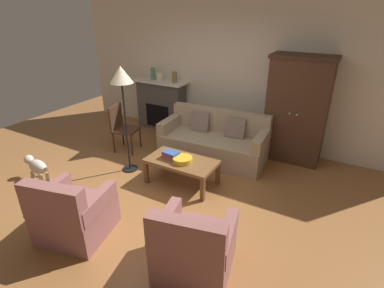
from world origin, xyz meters
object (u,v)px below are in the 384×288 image
armchair_near_left (73,214)px  side_chair_wooden (122,125)px  couch (214,142)px  coffee_table (182,163)px  fireplace (162,104)px  mantel_vase_bronze (175,77)px  floor_lamp (122,81)px  mantel_vase_cream (160,77)px  book_stack (171,155)px  armchair_near_right (194,248)px  fruit_bowl (183,160)px  dog (37,166)px  mantel_vase_jade (153,74)px  armoire (297,110)px

armchair_near_left → side_chair_wooden: side_chair_wooden is taller
couch → coffee_table: bearing=-92.7°
fireplace → mantel_vase_bronze: bearing=-2.7°
couch → coffee_table: couch is taller
floor_lamp → mantel_vase_cream: bearing=108.3°
floor_lamp → book_stack: bearing=2.3°
armchair_near_right → coffee_table: bearing=125.4°
fireplace → floor_lamp: 2.22m
fruit_bowl → armchair_near_left: (-0.56, -1.64, -0.14)m
armchair_near_right → fruit_bowl: bearing=125.0°
coffee_table → side_chair_wooden: 1.74m
mantel_vase_bronze → dog: mantel_vase_bronze is taller
book_stack → mantel_vase_jade: (-1.65, 1.84, 0.77)m
armchair_near_right → floor_lamp: floor_lamp is taller
mantel_vase_bronze → armchair_near_left: size_ratio=0.24×
couch → armchair_near_left: size_ratio=2.13×
mantel_vase_jade → mantel_vase_cream: (0.18, 0.00, -0.05)m
couch → armchair_near_right: (0.98, -2.52, -0.00)m
armchair_near_left → side_chair_wooden: size_ratio=1.03×
couch → fruit_bowl: (-0.01, -1.11, 0.14)m
mantel_vase_cream → side_chair_wooden: bearing=-90.7°
couch → armchair_near_right: bearing=-68.8°
book_stack → floor_lamp: (-0.85, -0.03, 1.07)m
coffee_table → mantel_vase_jade: (-1.82, 1.81, 0.88)m
mantel_vase_jade → floor_lamp: floor_lamp is taller
dog → fruit_bowl: bearing=25.4°
armoire → armchair_near_left: bearing=-118.0°
armoire → mantel_vase_jade: bearing=178.9°
side_chair_wooden → book_stack: bearing=-19.8°
fireplace → mantel_vase_bronze: 0.76m
couch → dog: bearing=-135.3°
side_chair_wooden → fruit_bowl: bearing=-17.8°
fireplace → mantel_vase_jade: mantel_vase_jade is taller
side_chair_wooden → armchair_near_left: bearing=-62.4°
mantel_vase_jade → side_chair_wooden: mantel_vase_jade is taller
coffee_table → armchair_near_right: armchair_near_right is taller
mantel_vase_cream → mantel_vase_jade: bearing=180.0°
mantel_vase_cream → side_chair_wooden: mantel_vase_cream is taller
armchair_near_right → side_chair_wooden: 3.32m
coffee_table → mantel_vase_bronze: bearing=124.8°
mantel_vase_jade → mantel_vase_bronze: 0.56m
armoire → mantel_vase_jade: 3.15m
couch → mantel_vase_jade: size_ratio=7.61×
coffee_table → mantel_vase_jade: size_ratio=4.26×
armoire → armchair_near_right: 3.27m
book_stack → dog: size_ratio=0.45×
book_stack → floor_lamp: floor_lamp is taller
side_chair_wooden → dog: size_ratio=1.57×
fireplace → fruit_bowl: size_ratio=4.09×
couch → mantel_vase_cream: mantel_vase_cream is taller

